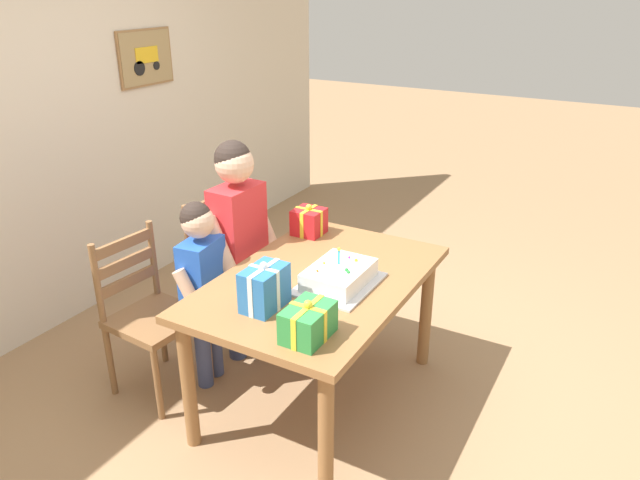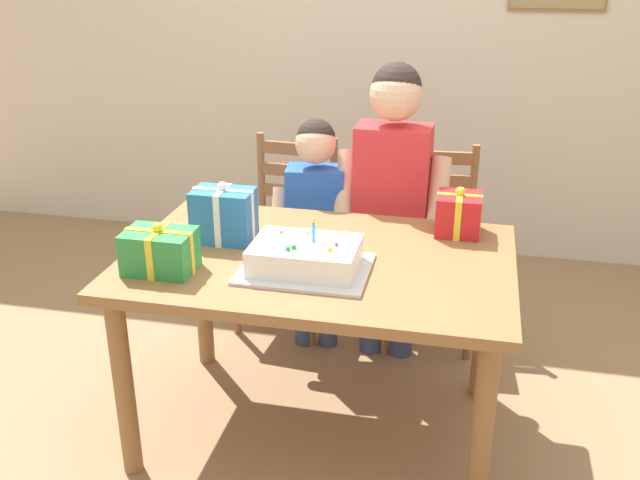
{
  "view_description": "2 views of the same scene",
  "coord_description": "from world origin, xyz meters",
  "px_view_note": "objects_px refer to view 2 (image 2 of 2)",
  "views": [
    {
      "loc": [
        -2.38,
        -1.34,
        2.16
      ],
      "look_at": [
        -0.02,
        -0.02,
        0.98
      ],
      "focal_mm": 33.8,
      "sensor_mm": 36.0,
      "label": 1
    },
    {
      "loc": [
        0.51,
        -2.3,
        1.81
      ],
      "look_at": [
        0.01,
        -0.02,
        0.83
      ],
      "focal_mm": 40.41,
      "sensor_mm": 36.0,
      "label": 2
    }
  ],
  "objects_px": {
    "birthday_cake": "(305,258)",
    "gift_box_corner_small": "(458,214)",
    "gift_box_red_large": "(224,215)",
    "chair_left": "(288,232)",
    "child_younger": "(316,214)",
    "dining_table": "(318,282)",
    "child_older": "(392,187)",
    "gift_box_beside_cake": "(160,251)",
    "chair_right": "(430,245)"
  },
  "relations": [
    {
      "from": "gift_box_beside_cake",
      "to": "gift_box_corner_small",
      "type": "relative_size",
      "value": 1.26
    },
    {
      "from": "gift_box_red_large",
      "to": "chair_left",
      "type": "xyz_separation_m",
      "value": [
        0.03,
        0.8,
        -0.39
      ]
    },
    {
      "from": "dining_table",
      "to": "birthday_cake",
      "type": "relative_size",
      "value": 3.15
    },
    {
      "from": "birthday_cake",
      "to": "gift_box_red_large",
      "type": "bearing_deg",
      "value": 151.24
    },
    {
      "from": "gift_box_beside_cake",
      "to": "gift_box_corner_small",
      "type": "height_order",
      "value": "gift_box_corner_small"
    },
    {
      "from": "child_younger",
      "to": "gift_box_corner_small",
      "type": "bearing_deg",
      "value": -25.44
    },
    {
      "from": "dining_table",
      "to": "birthday_cake",
      "type": "height_order",
      "value": "birthday_cake"
    },
    {
      "from": "birthday_cake",
      "to": "gift_box_corner_small",
      "type": "xyz_separation_m",
      "value": [
        0.49,
        0.46,
        0.03
      ]
    },
    {
      "from": "birthday_cake",
      "to": "gift_box_red_large",
      "type": "relative_size",
      "value": 1.88
    },
    {
      "from": "dining_table",
      "to": "chair_right",
      "type": "distance_m",
      "value": 0.95
    },
    {
      "from": "child_younger",
      "to": "gift_box_beside_cake",
      "type": "bearing_deg",
      "value": -111.81
    },
    {
      "from": "gift_box_corner_small",
      "to": "child_older",
      "type": "relative_size",
      "value": 0.14
    },
    {
      "from": "gift_box_corner_small",
      "to": "child_older",
      "type": "distance_m",
      "value": 0.42
    },
    {
      "from": "gift_box_beside_cake",
      "to": "child_older",
      "type": "xyz_separation_m",
      "value": [
        0.68,
        0.87,
        -0.01
      ]
    },
    {
      "from": "chair_left",
      "to": "child_older",
      "type": "bearing_deg",
      "value": -23.68
    },
    {
      "from": "birthday_cake",
      "to": "child_younger",
      "type": "relative_size",
      "value": 0.4
    },
    {
      "from": "chair_right",
      "to": "gift_box_red_large",
      "type": "bearing_deg",
      "value": -132.35
    },
    {
      "from": "dining_table",
      "to": "child_older",
      "type": "relative_size",
      "value": 1.03
    },
    {
      "from": "child_older",
      "to": "child_younger",
      "type": "height_order",
      "value": "child_older"
    },
    {
      "from": "child_older",
      "to": "child_younger",
      "type": "relative_size",
      "value": 1.23
    },
    {
      "from": "gift_box_beside_cake",
      "to": "child_older",
      "type": "distance_m",
      "value": 1.1
    },
    {
      "from": "gift_box_red_large",
      "to": "child_older",
      "type": "relative_size",
      "value": 0.17
    },
    {
      "from": "chair_right",
      "to": "child_older",
      "type": "distance_m",
      "value": 0.45
    },
    {
      "from": "gift_box_corner_small",
      "to": "child_younger",
      "type": "xyz_separation_m",
      "value": [
        -0.63,
        0.3,
        -0.16
      ]
    },
    {
      "from": "chair_left",
      "to": "birthday_cake",
      "type": "bearing_deg",
      "value": -71.64
    },
    {
      "from": "gift_box_red_large",
      "to": "child_older",
      "type": "distance_m",
      "value": 0.8
    },
    {
      "from": "chair_right",
      "to": "gift_box_corner_small",
      "type": "bearing_deg",
      "value": -76.39
    },
    {
      "from": "child_older",
      "to": "gift_box_beside_cake",
      "type": "bearing_deg",
      "value": -128.3
    },
    {
      "from": "dining_table",
      "to": "chair_right",
      "type": "xyz_separation_m",
      "value": [
        0.35,
        0.87,
        -0.18
      ]
    },
    {
      "from": "birthday_cake",
      "to": "gift_box_beside_cake",
      "type": "relative_size",
      "value": 1.84
    },
    {
      "from": "birthday_cake",
      "to": "gift_box_beside_cake",
      "type": "height_order",
      "value": "birthday_cake"
    },
    {
      "from": "chair_left",
      "to": "child_younger",
      "type": "relative_size",
      "value": 0.84
    },
    {
      "from": "gift_box_corner_small",
      "to": "chair_left",
      "type": "height_order",
      "value": "gift_box_corner_small"
    },
    {
      "from": "gift_box_red_large",
      "to": "gift_box_corner_small",
      "type": "relative_size",
      "value": 1.24
    },
    {
      "from": "birthday_cake",
      "to": "gift_box_corner_small",
      "type": "height_order",
      "value": "birthday_cake"
    },
    {
      "from": "gift_box_beside_cake",
      "to": "chair_left",
      "type": "bearing_deg",
      "value": 82.04
    },
    {
      "from": "gift_box_red_large",
      "to": "child_younger",
      "type": "xyz_separation_m",
      "value": [
        0.22,
        0.56,
        -0.19
      ]
    },
    {
      "from": "gift_box_red_large",
      "to": "chair_left",
      "type": "bearing_deg",
      "value": 87.82
    },
    {
      "from": "dining_table",
      "to": "child_younger",
      "type": "height_order",
      "value": "child_younger"
    },
    {
      "from": "chair_left",
      "to": "child_younger",
      "type": "xyz_separation_m",
      "value": [
        0.19,
        -0.23,
        0.2
      ]
    },
    {
      "from": "dining_table",
      "to": "chair_left",
      "type": "bearing_deg",
      "value": 111.82
    },
    {
      "from": "birthday_cake",
      "to": "child_younger",
      "type": "height_order",
      "value": "child_younger"
    },
    {
      "from": "gift_box_corner_small",
      "to": "chair_left",
      "type": "distance_m",
      "value": 1.05
    },
    {
      "from": "gift_box_beside_cake",
      "to": "chair_left",
      "type": "xyz_separation_m",
      "value": [
        0.15,
        1.1,
        -0.36
      ]
    },
    {
      "from": "birthday_cake",
      "to": "chair_left",
      "type": "bearing_deg",
      "value": 108.36
    },
    {
      "from": "gift_box_red_large",
      "to": "chair_right",
      "type": "relative_size",
      "value": 0.25
    },
    {
      "from": "child_older",
      "to": "dining_table",
      "type": "bearing_deg",
      "value": -106.04
    },
    {
      "from": "birthday_cake",
      "to": "gift_box_red_large",
      "type": "xyz_separation_m",
      "value": [
        -0.36,
        0.2,
        0.05
      ]
    },
    {
      "from": "dining_table",
      "to": "gift_box_beside_cake",
      "type": "xyz_separation_m",
      "value": [
        -0.5,
        -0.23,
        0.17
      ]
    },
    {
      "from": "birthday_cake",
      "to": "chair_right",
      "type": "bearing_deg",
      "value": 69.8
    }
  ]
}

